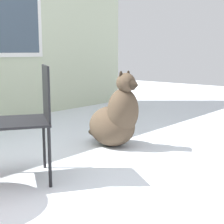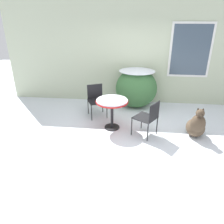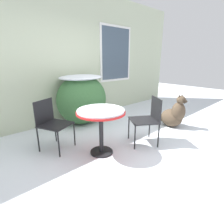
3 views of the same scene
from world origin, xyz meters
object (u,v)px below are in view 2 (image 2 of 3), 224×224
at_px(dog, 196,126).
at_px(patio_table, 112,104).
at_px(patio_chair_far_side, 148,117).
at_px(patio_chair_near_table, 96,99).

bearing_deg(dog, patio_table, 176.66).
bearing_deg(dog, patio_chair_far_side, -173.55).
distance_m(patio_chair_far_side, dog, 1.14).
xyz_separation_m(patio_table, patio_chair_far_side, (0.86, -0.28, -0.15)).
relative_size(patio_chair_near_table, dog, 1.11).
bearing_deg(patio_table, patio_chair_far_side, -18.23).
bearing_deg(patio_chair_far_side, patio_chair_near_table, -92.68).
height_order(patio_chair_near_table, patio_chair_far_side, same).
bearing_deg(patio_table, dog, -6.14).
height_order(patio_table, patio_chair_near_table, patio_chair_near_table).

